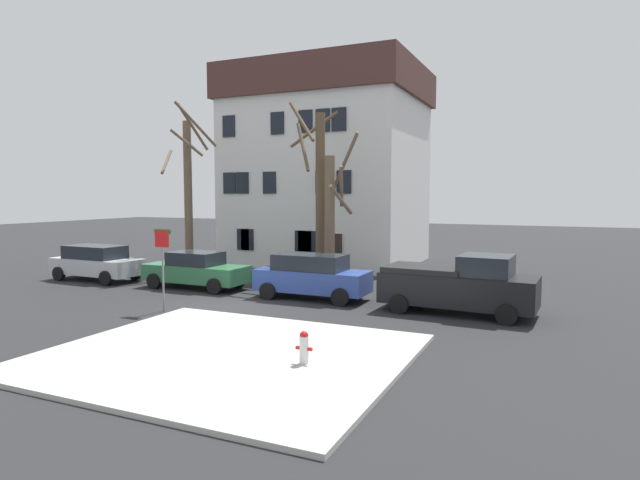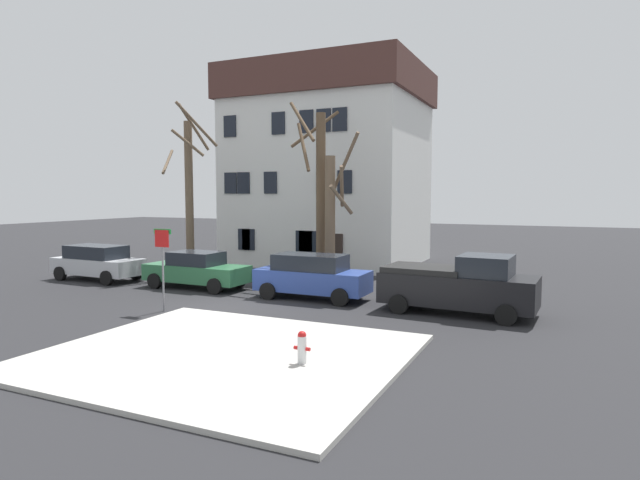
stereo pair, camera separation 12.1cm
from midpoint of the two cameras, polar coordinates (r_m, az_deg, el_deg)
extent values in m
plane|color=#262628|center=(20.24, -10.30, -7.02)|extent=(120.00, 120.00, 0.00)
cube|color=#B7B5AD|center=(14.17, -10.20, -11.96)|extent=(8.95, 7.78, 0.12)
cube|color=white|center=(32.79, 0.75, 6.02)|extent=(10.59, 8.56, 9.60)
cube|color=#4C2D28|center=(33.42, 0.76, 16.03)|extent=(11.09, 9.06, 2.02)
cube|color=#2D231E|center=(28.14, 1.16, -1.44)|extent=(1.10, 0.12, 2.10)
cube|color=black|center=(30.67, -8.31, 0.07)|extent=(0.80, 0.08, 1.20)
cube|color=black|center=(30.53, -7.89, 0.05)|extent=(0.80, 0.08, 1.20)
cube|color=black|center=(28.84, -2.09, -0.19)|extent=(0.80, 0.08, 1.20)
cube|color=black|center=(28.76, -1.75, -0.20)|extent=(0.80, 0.08, 1.20)
cube|color=black|center=(28.56, -0.92, -0.24)|extent=(0.80, 0.08, 1.20)
cube|color=black|center=(31.06, -9.76, 6.02)|extent=(0.80, 0.08, 1.20)
cube|color=black|center=(30.58, -8.41, 6.05)|extent=(0.80, 0.08, 1.20)
cube|color=black|center=(29.67, -5.54, 6.12)|extent=(0.80, 0.08, 1.20)
cube|color=black|center=(28.21, 0.14, 6.21)|extent=(0.80, 0.08, 1.20)
cube|color=black|center=(27.74, 2.44, 6.23)|extent=(0.80, 0.08, 1.20)
cube|color=black|center=(31.28, -9.83, 11.89)|extent=(0.80, 0.08, 1.20)
cube|color=black|center=(29.66, -4.71, 12.33)|extent=(0.80, 0.08, 1.20)
cube|color=black|center=(28.88, -1.69, 12.55)|extent=(0.80, 0.08, 1.20)
cube|color=black|center=(28.46, 0.16, 12.66)|extent=(0.80, 0.08, 1.20)
cube|color=black|center=(28.10, 1.91, 12.76)|extent=(0.80, 0.08, 1.20)
cylinder|color=brown|center=(28.89, -14.01, 4.39)|extent=(0.42, 0.42, 7.94)
cylinder|color=brown|center=(29.16, -16.19, 8.06)|extent=(1.16, 2.04, 1.42)
cylinder|color=brown|center=(28.38, -13.55, 11.64)|extent=(0.94, 1.53, 2.28)
cylinder|color=brown|center=(28.12, -13.24, 11.94)|extent=(1.18, 2.08, 2.13)
cylinder|color=brown|center=(28.23, -14.16, 10.03)|extent=(1.40, 1.11, 1.38)
cylinder|color=brown|center=(24.55, -0.11, 4.35)|extent=(0.44, 0.44, 7.84)
cylinder|color=brown|center=(24.26, -2.13, 12.56)|extent=(1.82, 1.28, 1.97)
cylinder|color=brown|center=(24.41, -1.97, 9.94)|extent=(1.30, 1.41, 2.33)
cylinder|color=brown|center=(25.84, -0.74, 11.76)|extent=(1.94, 1.60, 1.82)
cylinder|color=brown|center=(23.82, 0.89, 1.95)|extent=(0.46, 0.46, 5.85)
cylinder|color=brown|center=(24.36, 2.58, 8.42)|extent=(1.69, 1.09, 2.50)
cylinder|color=brown|center=(23.77, 2.15, 5.75)|extent=(0.55, 1.16, 1.82)
cylinder|color=brown|center=(23.34, 2.09, 4.32)|extent=(0.65, 1.42, 1.32)
cube|color=#B7BABF|center=(27.98, -22.85, -2.59)|extent=(4.64, 1.89, 0.76)
cube|color=#1E232B|center=(27.97, -23.02, -1.18)|extent=(2.89, 1.64, 0.62)
cylinder|color=black|center=(27.49, -19.28, -3.35)|extent=(0.69, 0.24, 0.68)
cylinder|color=black|center=(26.28, -22.03, -3.81)|extent=(0.69, 0.24, 0.68)
cylinder|color=black|center=(29.77, -23.54, -2.87)|extent=(0.69, 0.24, 0.68)
cylinder|color=black|center=(28.66, -26.23, -3.26)|extent=(0.69, 0.24, 0.68)
cube|color=#2D6B42|center=(24.29, -13.24, -3.45)|extent=(4.77, 1.79, 0.73)
cube|color=#1E232B|center=(24.20, -13.27, -1.91)|extent=(2.20, 1.56, 0.58)
cylinder|color=black|center=(24.10, -8.90, -4.27)|extent=(0.68, 0.23, 0.68)
cylinder|color=black|center=(22.69, -11.36, -4.88)|extent=(0.68, 0.23, 0.68)
cylinder|color=black|center=(26.02, -14.85, -3.70)|extent=(0.68, 0.23, 0.68)
cylinder|color=black|center=(24.71, -17.44, -4.21)|extent=(0.68, 0.23, 0.68)
cube|color=#2D4799|center=(21.25, -0.99, -4.34)|extent=(4.54, 1.74, 0.84)
cube|color=#1E232B|center=(21.18, -1.21, -2.37)|extent=(2.82, 1.52, 0.62)
cylinder|color=black|center=(21.51, 3.72, -5.32)|extent=(0.68, 0.22, 0.68)
cylinder|color=black|center=(19.94, 2.00, -6.13)|extent=(0.68, 0.22, 0.68)
cylinder|color=black|center=(22.74, -3.60, -4.76)|extent=(0.68, 0.22, 0.68)
cylinder|color=black|center=(21.26, -5.75, -5.46)|extent=(0.68, 0.22, 0.68)
cube|color=black|center=(19.28, 14.32, -5.10)|extent=(5.36, 2.34, 1.07)
cube|color=#1E232B|center=(18.96, 17.16, -2.62)|extent=(1.78, 1.89, 0.70)
cube|color=black|center=(19.47, 11.04, -3.05)|extent=(2.84, 2.12, 0.20)
cylinder|color=black|center=(20.05, 19.97, -6.36)|extent=(0.69, 0.26, 0.68)
cylinder|color=black|center=(18.06, 19.10, -7.56)|extent=(0.69, 0.26, 0.68)
cylinder|color=black|center=(20.80, 10.12, -5.74)|extent=(0.69, 0.26, 0.68)
cylinder|color=black|center=(18.89, 8.24, -6.79)|extent=(0.69, 0.26, 0.68)
cylinder|color=silver|center=(12.99, -1.99, -11.65)|extent=(0.22, 0.22, 0.67)
sphere|color=red|center=(12.89, -1.99, -10.14)|extent=(0.21, 0.21, 0.21)
cylinder|color=red|center=(13.05, -2.63, -11.42)|extent=(0.10, 0.09, 0.09)
cylinder|color=red|center=(12.91, -1.34, -11.59)|extent=(0.10, 0.09, 0.09)
cylinder|color=slate|center=(19.68, -16.59, -3.20)|extent=(0.07, 0.07, 2.90)
cube|color=red|center=(19.54, -16.71, 0.14)|extent=(0.60, 0.03, 0.60)
cube|color=#1E8C38|center=(19.55, -16.65, 0.87)|extent=(0.76, 0.02, 0.18)
torus|color=black|center=(27.78, -12.61, -3.08)|extent=(0.71, 0.16, 0.71)
torus|color=black|center=(28.28, -14.47, -2.98)|extent=(0.71, 0.16, 0.71)
cylinder|color=maroon|center=(28.00, -13.56, -2.58)|extent=(0.99, 0.20, 0.19)
cylinder|color=maroon|center=(28.07, -13.92, -2.10)|extent=(0.09, 0.05, 0.45)
camera|label=1|loc=(0.06, -90.17, -0.01)|focal=29.95mm
camera|label=2|loc=(0.06, 89.83, 0.01)|focal=29.95mm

